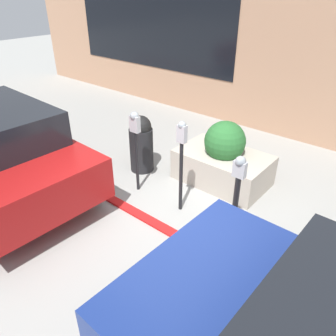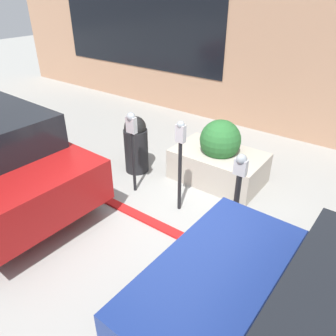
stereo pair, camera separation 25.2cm
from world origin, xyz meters
name	(u,v)px [view 2 (the right image)]	position (x,y,z in m)	size (l,w,h in m)	color
ground_plane	(163,224)	(0.00, 0.00, 0.00)	(40.00, 40.00, 0.00)	#999993
curb_strip	(160,226)	(0.00, 0.08, 0.02)	(19.00, 0.16, 0.04)	red
building_facade	(286,41)	(0.00, -4.47, 2.17)	(19.00, 0.17, 4.31)	tan
parking_meter_nearest	(238,186)	(-0.99, -0.42, 0.88)	(0.17, 0.15, 1.36)	black
parking_meter_second	(180,152)	(0.03, -0.50, 1.06)	(0.14, 0.12, 1.56)	black
parking_meter_middle	(132,134)	(0.99, -0.47, 1.11)	(0.18, 0.15, 1.48)	black
planter_box	(219,159)	(-0.02, -1.69, 0.44)	(1.66, 1.05, 1.19)	#B2A899
trash_bin	(136,144)	(1.45, -1.05, 0.57)	(0.46, 0.46, 1.13)	black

